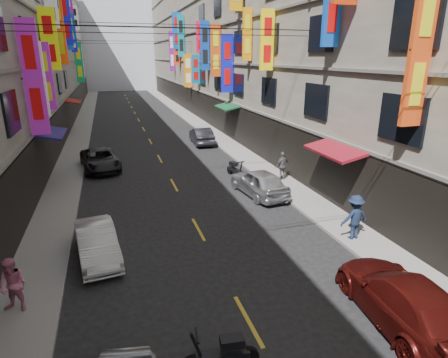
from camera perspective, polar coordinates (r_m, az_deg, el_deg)
sidewalk_left at (r=38.77m, az=-21.07°, el=6.72°), size 2.00×90.00×0.12m
sidewalk_right at (r=39.73m, az=-3.44°, el=8.15°), size 2.00×90.00×0.12m
building_row_right at (r=41.02m, az=5.06°, el=21.65°), size 10.14×90.00×19.00m
haze_block at (r=88.19m, az=-15.92°, el=20.15°), size 18.00×8.00×22.00m
shop_signage at (r=31.35m, az=-12.14°, el=21.53°), size 14.00×55.00×11.97m
street_awnings at (r=22.47m, az=-12.00°, el=7.66°), size 13.99×35.20×0.41m
overhead_cables at (r=26.30m, az=-10.85°, el=21.91°), size 14.00×38.04×1.24m
lane_markings at (r=35.86m, az=-11.70°, el=6.63°), size 0.12×80.20×0.01m
scooter_crossing at (r=9.50m, az=-0.20°, el=-25.08°), size 1.80×0.53×1.14m
scooter_far_right at (r=22.62m, az=1.75°, el=1.45°), size 0.70×1.77×1.14m
car_left_mid at (r=14.32m, az=-18.80°, el=-9.15°), size 1.77×3.86×1.23m
car_left_far at (r=25.33m, az=-18.37°, el=2.82°), size 2.78×4.89×1.29m
car_right_near at (r=11.65m, az=25.80°, el=-16.28°), size 2.49×5.05×1.41m
car_right_mid at (r=19.61m, az=5.34°, el=-0.48°), size 2.18×4.31×1.41m
car_right_far at (r=31.30m, az=-3.45°, el=6.59°), size 1.63×4.21×1.37m
pedestrian_lfar at (r=12.24m, az=-29.46°, el=-13.93°), size 0.93×0.80×1.61m
pedestrian_rnear at (r=15.46m, az=19.28°, el=-5.50°), size 1.18×0.65×1.78m
pedestrian_rfar at (r=21.85m, az=8.89°, el=2.00°), size 1.08×0.78×1.65m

